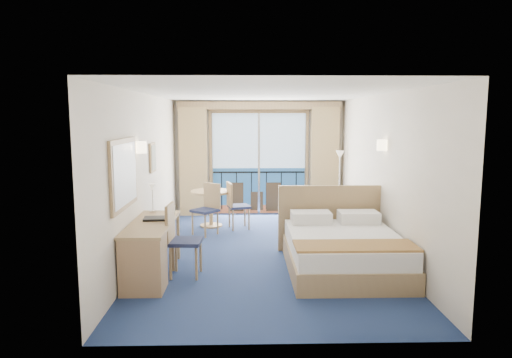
% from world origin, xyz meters
% --- Properties ---
extents(floor, '(6.50, 6.50, 0.00)m').
position_xyz_m(floor, '(0.00, 0.00, 0.00)').
color(floor, navy).
rests_on(floor, ground).
extents(room_walls, '(4.04, 6.54, 2.72)m').
position_xyz_m(room_walls, '(0.00, 0.00, 1.78)').
color(room_walls, beige).
rests_on(room_walls, ground).
extents(balcony_door, '(2.36, 0.03, 2.52)m').
position_xyz_m(balcony_door, '(-0.01, 3.22, 1.14)').
color(balcony_door, navy).
rests_on(balcony_door, room_walls).
extents(curtain_left, '(0.65, 0.22, 2.55)m').
position_xyz_m(curtain_left, '(-1.55, 3.07, 1.28)').
color(curtain_left, tan).
rests_on(curtain_left, room_walls).
extents(curtain_right, '(0.65, 0.22, 2.55)m').
position_xyz_m(curtain_right, '(1.55, 3.07, 1.28)').
color(curtain_right, tan).
rests_on(curtain_right, room_walls).
extents(pelmet, '(3.80, 0.25, 0.18)m').
position_xyz_m(pelmet, '(0.00, 3.10, 2.58)').
color(pelmet, tan).
rests_on(pelmet, room_walls).
extents(mirror, '(0.05, 1.25, 0.95)m').
position_xyz_m(mirror, '(-1.97, -1.50, 1.55)').
color(mirror, tan).
rests_on(mirror, room_walls).
extents(wall_print, '(0.04, 0.42, 0.52)m').
position_xyz_m(wall_print, '(-1.97, 0.45, 1.60)').
color(wall_print, tan).
rests_on(wall_print, room_walls).
extents(sconce_left, '(0.18, 0.18, 0.18)m').
position_xyz_m(sconce_left, '(-1.94, -0.60, 1.85)').
color(sconce_left, beige).
rests_on(sconce_left, room_walls).
extents(sconce_right, '(0.18, 0.18, 0.18)m').
position_xyz_m(sconce_right, '(1.94, -0.15, 1.85)').
color(sconce_right, beige).
rests_on(sconce_right, room_walls).
extents(bed, '(1.82, 2.17, 1.15)m').
position_xyz_m(bed, '(1.15, -0.95, 0.32)').
color(bed, tan).
rests_on(bed, ground).
extents(nightstand, '(0.46, 0.44, 0.60)m').
position_xyz_m(nightstand, '(1.75, 0.37, 0.30)').
color(nightstand, '#9A7851').
rests_on(nightstand, ground).
extents(phone, '(0.18, 0.15, 0.08)m').
position_xyz_m(phone, '(1.77, 0.35, 0.64)').
color(phone, beige).
rests_on(phone, nightstand).
extents(armchair, '(0.95, 0.97, 0.75)m').
position_xyz_m(armchair, '(1.65, 2.14, 0.38)').
color(armchair, '#4B515C').
rests_on(armchair, ground).
extents(floor_lamp, '(0.21, 0.21, 1.55)m').
position_xyz_m(floor_lamp, '(1.84, 2.68, 1.18)').
color(floor_lamp, silver).
rests_on(floor_lamp, ground).
extents(desk, '(0.59, 1.71, 0.80)m').
position_xyz_m(desk, '(-1.70, -1.63, 0.44)').
color(desk, tan).
rests_on(desk, ground).
extents(desk_chair, '(0.50, 0.49, 1.07)m').
position_xyz_m(desk_chair, '(-1.30, -1.17, 0.60)').
color(desk_chair, '#1E2546').
rests_on(desk_chair, ground).
extents(folder, '(0.38, 0.30, 0.03)m').
position_xyz_m(folder, '(-1.66, -1.00, 0.82)').
color(folder, black).
rests_on(folder, desk).
extents(desk_lamp, '(0.12, 0.12, 0.44)m').
position_xyz_m(desk_lamp, '(-1.81, -0.47, 1.13)').
color(desk_lamp, silver).
rests_on(desk_lamp, desk).
extents(round_table, '(0.85, 0.85, 0.77)m').
position_xyz_m(round_table, '(-1.06, 1.90, 0.58)').
color(round_table, tan).
rests_on(round_table, ground).
extents(table_chair_a, '(0.52, 0.51, 0.98)m').
position_xyz_m(table_chair_a, '(-0.55, 1.66, 0.55)').
color(table_chair_a, '#1E2546').
rests_on(table_chair_a, ground).
extents(table_chair_b, '(0.62, 0.62, 1.01)m').
position_xyz_m(table_chair_b, '(-1.07, 1.26, 0.57)').
color(table_chair_b, '#1E2546').
rests_on(table_chair_b, ground).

